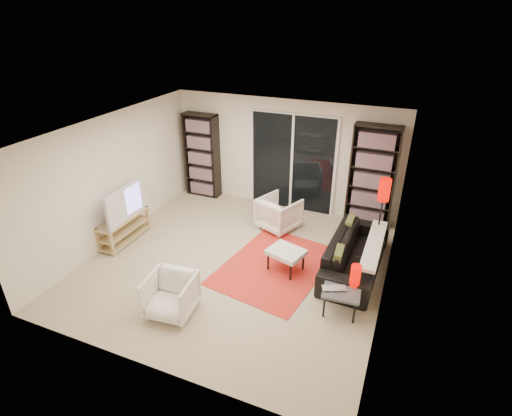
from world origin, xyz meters
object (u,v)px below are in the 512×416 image
at_px(bookshelf_right, 372,177).
at_px(armchair_front, 171,295).
at_px(sofa, 356,254).
at_px(floor_lamp, 383,197).
at_px(ottoman, 286,253).
at_px(armchair_back, 279,213).
at_px(tv_stand, 124,228).
at_px(bookshelf_left, 202,156).
at_px(side_table, 342,291).

bearing_deg(bookshelf_right, armchair_front, -120.23).
xyz_separation_m(bookshelf_right, sofa, (0.07, -1.71, -0.74)).
height_order(sofa, floor_lamp, floor_lamp).
distance_m(ottoman, floor_lamp, 1.94).
relative_size(armchair_back, ottoman, 1.06).
relative_size(armchair_back, floor_lamp, 0.50).
xyz_separation_m(tv_stand, floor_lamp, (4.54, 1.41, 0.87)).
distance_m(bookshelf_left, sofa, 4.32).
xyz_separation_m(tv_stand, armchair_back, (2.59, 1.59, 0.07)).
height_order(bookshelf_right, armchair_front, bookshelf_right).
bearing_deg(floor_lamp, armchair_front, -132.54).
bearing_deg(tv_stand, ottoman, 4.58).
bearing_deg(ottoman, sofa, 24.33).
relative_size(sofa, armchair_back, 2.86).
relative_size(bookshelf_right, floor_lamp, 1.42).
relative_size(bookshelf_left, floor_lamp, 1.32).
height_order(sofa, armchair_front, armchair_front).
bearing_deg(armchair_front, ottoman, 47.56).
bearing_deg(armchair_front, bookshelf_right, 53.75).
height_order(bookshelf_right, side_table, bookshelf_right).
distance_m(bookshelf_left, tv_stand, 2.59).
height_order(armchair_back, floor_lamp, floor_lamp).
height_order(tv_stand, armchair_back, armchair_back).
height_order(armchair_back, side_table, armchair_back).
bearing_deg(floor_lamp, bookshelf_right, 107.17).
relative_size(tv_stand, armchair_back, 1.57).
bearing_deg(armchair_front, floor_lamp, 41.43).
xyz_separation_m(bookshelf_left, armchair_back, (2.22, -0.87, -0.64)).
bearing_deg(armchair_back, sofa, 175.29).
bearing_deg(side_table, ottoman, 148.73).
bearing_deg(bookshelf_left, side_table, -36.22).
xyz_separation_m(ottoman, floor_lamp, (1.35, 1.15, 0.79)).
bearing_deg(ottoman, tv_stand, -175.42).
relative_size(armchair_front, side_table, 1.18).
bearing_deg(armchair_front, tv_stand, 138.74).
height_order(sofa, armchair_back, armchair_back).
bearing_deg(sofa, side_table, -178.49).
distance_m(bookshelf_right, floor_lamp, 1.10).
bearing_deg(tv_stand, armchair_front, -35.23).
height_order(bookshelf_left, armchair_back, bookshelf_left).
relative_size(bookshelf_left, sofa, 0.92).
xyz_separation_m(armchair_back, ottoman, (0.60, -1.33, 0.01)).
bearing_deg(ottoman, side_table, -31.27).
relative_size(bookshelf_right, tv_stand, 1.82).
height_order(tv_stand, armchair_front, armchair_front).
distance_m(bookshelf_left, ottoman, 3.64).
xyz_separation_m(bookshelf_right, tv_stand, (-4.22, -2.46, -0.79)).
bearing_deg(sofa, ottoman, 116.32).
bearing_deg(armchair_back, bookshelf_left, 0.08).
bearing_deg(side_table, bookshelf_left, 143.78).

